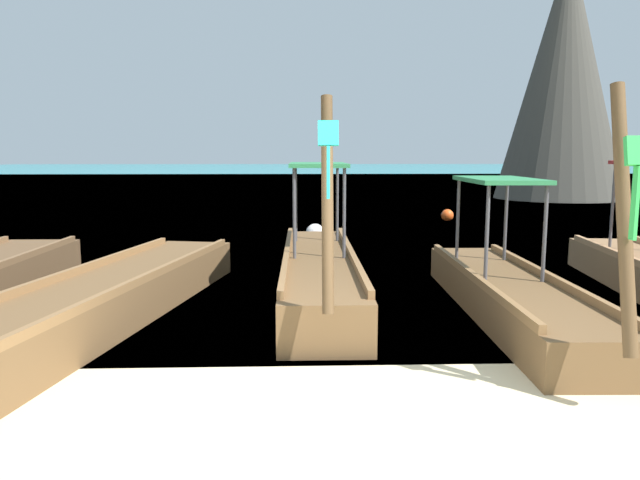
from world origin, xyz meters
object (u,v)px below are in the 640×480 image
object	(u,v)px
longtail_boat_turquoise_ribbon	(319,271)
longtail_boat_green_ribbon	(510,292)
longtail_boat_orange_ribbon	(103,301)
mooring_buoy_near	(447,215)
karst_rock	(565,78)
mooring_buoy_far	(315,233)

from	to	relation	value
longtail_boat_turquoise_ribbon	longtail_boat_green_ribbon	xyz separation A→B (m)	(2.55, -1.33, -0.04)
longtail_boat_orange_ribbon	mooring_buoy_near	size ratio (longest dim) A/B	18.75
longtail_boat_orange_ribbon	longtail_boat_turquoise_ribbon	xyz separation A→B (m)	(2.86, 1.49, 0.07)
longtail_boat_green_ribbon	karst_rock	size ratio (longest dim) A/B	0.49
longtail_boat_turquoise_ribbon	mooring_buoy_far	xyz separation A→B (m)	(0.08, 5.45, -0.13)
longtail_boat_turquoise_ribbon	karst_rock	xyz separation A→B (m)	(12.49, 19.75, 5.43)
longtail_boat_green_ribbon	mooring_buoy_far	world-z (taller)	longtail_boat_green_ribbon
mooring_buoy_near	longtail_boat_turquoise_ribbon	bearing A→B (deg)	-114.42
longtail_boat_turquoise_ribbon	mooring_buoy_far	size ratio (longest dim) A/B	13.73
karst_rock	longtail_boat_green_ribbon	bearing A→B (deg)	-115.25
karst_rock	mooring_buoy_near	xyz separation A→B (m)	(-7.99, -9.85, -5.60)
mooring_buoy_near	mooring_buoy_far	world-z (taller)	mooring_buoy_far
mooring_buoy_far	karst_rock	bearing A→B (deg)	49.06
mooring_buoy_near	longtail_boat_orange_ribbon	bearing A→B (deg)	-122.85
karst_rock	mooring_buoy_far	xyz separation A→B (m)	(-12.41, -14.30, -5.56)
longtail_boat_turquoise_ribbon	longtail_boat_green_ribbon	size ratio (longest dim) A/B	1.09
longtail_boat_orange_ribbon	longtail_boat_turquoise_ribbon	size ratio (longest dim) A/B	1.16
longtail_boat_turquoise_ribbon	mooring_buoy_near	xyz separation A→B (m)	(4.50, 9.90, -0.17)
longtail_boat_orange_ribbon	mooring_buoy_far	world-z (taller)	longtail_boat_orange_ribbon
karst_rock	mooring_buoy_near	size ratio (longest dim) A/B	29.97
mooring_buoy_near	mooring_buoy_far	xyz separation A→B (m)	(-4.41, -4.45, 0.04)
longtail_boat_turquoise_ribbon	longtail_boat_orange_ribbon	bearing A→B (deg)	-152.44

